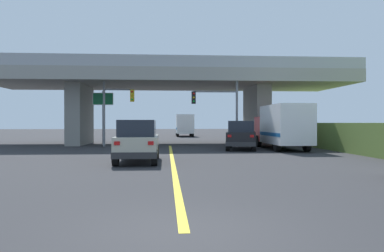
% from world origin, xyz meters
% --- Properties ---
extents(ground, '(160.00, 160.00, 0.00)m').
position_xyz_m(ground, '(0.00, 26.87, 0.00)').
color(ground, '#2B2B2D').
extents(overpass_bridge, '(30.99, 9.44, 7.09)m').
position_xyz_m(overpass_bridge, '(0.00, 26.87, 5.12)').
color(overpass_bridge, gray).
rests_on(overpass_bridge, ground).
extents(lane_divider_stripe, '(0.20, 24.18, 0.01)m').
position_xyz_m(lane_divider_stripe, '(0.00, 12.09, 0.00)').
color(lane_divider_stripe, yellow).
rests_on(lane_divider_stripe, ground).
extents(suv_lead, '(1.95, 4.41, 2.02)m').
position_xyz_m(suv_lead, '(-1.67, 11.57, 1.01)').
color(suv_lead, '#B7B29E').
rests_on(suv_lead, ground).
extents(suv_crossing, '(2.87, 4.78, 2.02)m').
position_xyz_m(suv_crossing, '(4.96, 19.53, 1.01)').
color(suv_crossing, black).
rests_on(suv_crossing, ground).
extents(box_truck, '(2.33, 7.12, 3.11)m').
position_xyz_m(box_truck, '(7.89, 19.48, 1.64)').
color(box_truck, red).
rests_on(box_truck, ground).
extents(traffic_signal_nearside, '(3.65, 0.36, 5.17)m').
position_xyz_m(traffic_signal_nearside, '(3.94, 22.55, 3.24)').
color(traffic_signal_nearside, slate).
rests_on(traffic_signal_nearside, ground).
extents(traffic_signal_farside, '(2.47, 0.36, 5.35)m').
position_xyz_m(traffic_signal_farside, '(-4.42, 23.54, 3.30)').
color(traffic_signal_farside, slate).
rests_on(traffic_signal_farside, ground).
extents(highway_sign, '(1.71, 0.17, 4.56)m').
position_xyz_m(highway_sign, '(-5.59, 25.29, 3.38)').
color(highway_sign, slate).
rests_on(highway_sign, ground).
extents(semi_truck_distant, '(2.33, 6.45, 3.00)m').
position_xyz_m(semi_truck_distant, '(2.24, 45.48, 1.58)').
color(semi_truck_distant, red).
rests_on(semi_truck_distant, ground).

